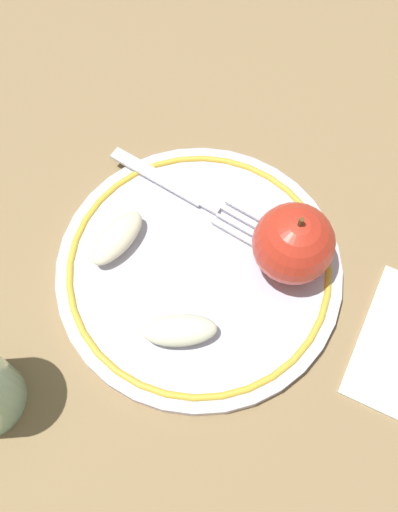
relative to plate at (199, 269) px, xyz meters
name	(u,v)px	position (x,y,z in m)	size (l,w,h in m)	color
ground_plane	(188,276)	(-0.01, -0.01, -0.01)	(2.00, 2.00, 0.00)	#93764D
plate	(199,269)	(0.00, 0.00, 0.00)	(0.25, 0.25, 0.02)	silver
apple_red_whole	(293,244)	(0.06, 0.05, 0.04)	(0.07, 0.07, 0.08)	red
apple_slice_front	(117,238)	(-0.07, -0.02, 0.02)	(0.06, 0.03, 0.02)	#F7EDC4
apple_slice_back	(180,330)	(0.02, -0.06, 0.02)	(0.06, 0.03, 0.02)	#E9EBCC
fork	(189,194)	(-0.05, 0.05, 0.01)	(0.18, 0.03, 0.00)	silver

